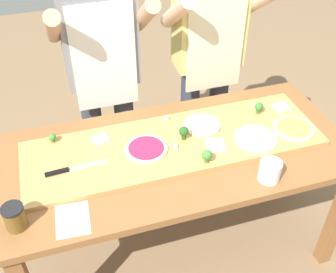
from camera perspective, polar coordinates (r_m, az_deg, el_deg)
The scene contains 23 objects.
ground_plane at distance 2.66m, azimuth 0.99°, elevation -14.90°, with size 8.00×8.00×0.00m, color #896B4C.
prep_table at distance 2.14m, azimuth 1.20°, elevation -4.03°, with size 1.76×0.81×0.79m.
cutting_board at distance 2.09m, azimuth 0.99°, elevation -0.97°, with size 1.51×0.46×0.02m, color tan.
chefs_knife at distance 1.98m, azimuth -13.70°, elevation -4.50°, with size 0.29×0.04×0.02m.
pizza_whole_cheese_artichoke at distance 2.19m, azimuth 4.67°, elevation 1.63°, with size 0.20×0.20×0.02m.
pizza_whole_beet_magenta at distance 2.04m, azimuth -3.03°, elevation -1.67°, with size 0.21×0.21×0.02m.
pizza_whole_pesto_green at distance 2.26m, azimuth 16.96°, elevation 1.16°, with size 0.22×0.22×0.02m.
pizza_whole_white_garlic at distance 2.14m, azimuth 11.99°, elevation -0.25°, with size 0.22×0.22×0.02m.
pizza_slice_far_right at distance 2.12m, azimuth -9.28°, elevation -0.41°, with size 0.08×0.08×0.01m, color beige.
pizza_slice_center at distance 2.07m, azimuth 6.57°, elevation -1.19°, with size 0.10×0.10×0.01m, color beige.
pizza_slice_far_left at distance 2.40m, azimuth 15.40°, elevation 3.95°, with size 0.08×0.08×0.01m, color beige.
broccoli_floret_center_left at distance 1.96m, azimuth 5.41°, elevation -2.62°, with size 0.05×0.05×0.07m.
broccoli_floret_back_left at distance 2.08m, azimuth 2.20°, elevation 0.63°, with size 0.05×0.05×0.07m.
broccoli_floret_back_right at distance 2.31m, azimuth 12.41°, elevation 3.99°, with size 0.05×0.05×0.07m.
broccoli_floret_back_mid at distance 2.14m, azimuth -15.66°, elevation -0.12°, with size 0.04×0.04×0.05m.
cheese_crumble_a at distance 2.22m, azimuth -0.14°, elevation 2.56°, with size 0.02×0.02×0.02m, color silver.
cheese_crumble_b at distance 2.37m, azimuth 11.88°, elevation 4.20°, with size 0.02×0.02×0.02m, color white.
cheese_crumble_c at distance 2.05m, azimuth 0.94°, elevation -1.29°, with size 0.02×0.02×0.02m, color white.
flour_cup at distance 1.95m, azimuth 13.84°, elevation -4.74°, with size 0.10×0.10×0.10m.
sauce_jar at distance 1.81m, azimuth -20.39°, elevation -10.37°, with size 0.09×0.09×0.11m.
recipe_note at distance 1.81m, azimuth -13.02°, elevation -11.10°, with size 0.14×0.18×0.00m, color white.
cook_left at distance 2.38m, azimuth -9.01°, elevation 9.67°, with size 0.54×0.39×1.67m.
cook_right at distance 2.53m, azimuth 5.57°, elevation 11.88°, with size 0.54×0.39×1.67m.
Camera 1 is at (-0.50, -1.46, 2.16)m, focal length 44.18 mm.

